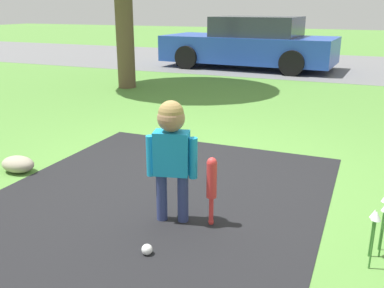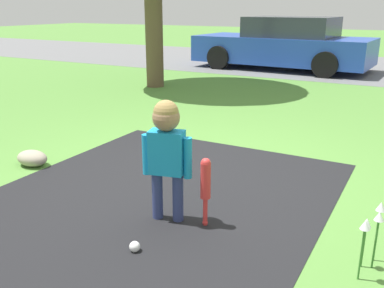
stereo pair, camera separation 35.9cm
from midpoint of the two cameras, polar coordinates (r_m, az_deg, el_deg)
ground_plane at (r=4.36m, az=-2.19°, el=-3.98°), size 60.00×60.00×0.00m
street_strip at (r=13.03m, az=15.20°, el=10.16°), size 40.00×6.00×0.01m
child at (r=3.22m, az=-5.95°, el=-0.19°), size 0.39×0.21×0.97m
baseball_bat at (r=3.24m, az=-0.54°, el=-5.16°), size 0.08×0.08×0.55m
sports_ball at (r=3.04m, az=-9.50°, el=-13.80°), size 0.08×0.08×0.08m
parked_car at (r=11.96m, az=6.90°, el=13.09°), size 4.66×2.22×1.36m
edging_rock at (r=4.78m, az=-24.22°, el=-2.51°), size 0.36×0.25×0.17m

